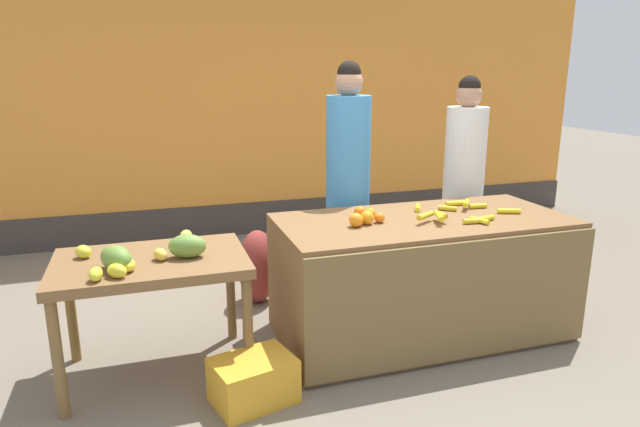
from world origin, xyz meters
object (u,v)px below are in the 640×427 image
object	(u,v)px
vendor_woman_blue_shirt	(348,185)
vendor_woman_white_shirt	(463,182)
produce_sack	(258,267)
produce_crate	(253,380)

from	to	relation	value
vendor_woman_blue_shirt	vendor_woman_white_shirt	xyz separation A→B (m)	(1.08, 0.08, -0.06)
vendor_woman_white_shirt	vendor_woman_blue_shirt	bearing A→B (deg)	-175.92
vendor_woman_white_shirt	produce_sack	size ratio (longest dim) A/B	2.97
vendor_woman_blue_shirt	produce_crate	world-z (taller)	vendor_woman_blue_shirt
produce_crate	produce_sack	bearing A→B (deg)	77.22
vendor_woman_white_shirt	produce_sack	xyz separation A→B (m)	(-1.77, 0.09, -0.60)
vendor_woman_blue_shirt	produce_sack	world-z (taller)	vendor_woman_blue_shirt
vendor_woman_white_shirt	produce_crate	size ratio (longest dim) A/B	4.03
produce_crate	vendor_woman_blue_shirt	bearing A→B (deg)	49.86
produce_sack	vendor_woman_blue_shirt	bearing A→B (deg)	-13.68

